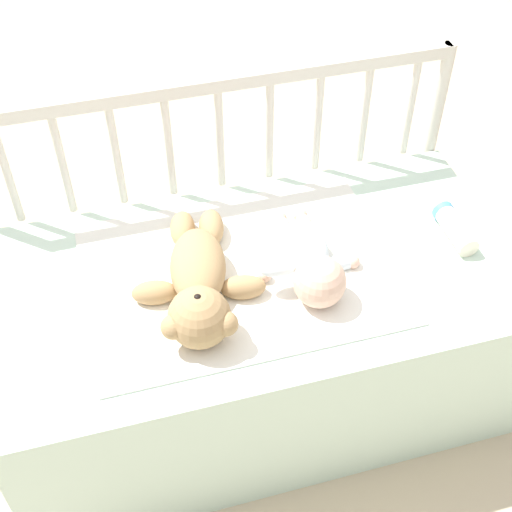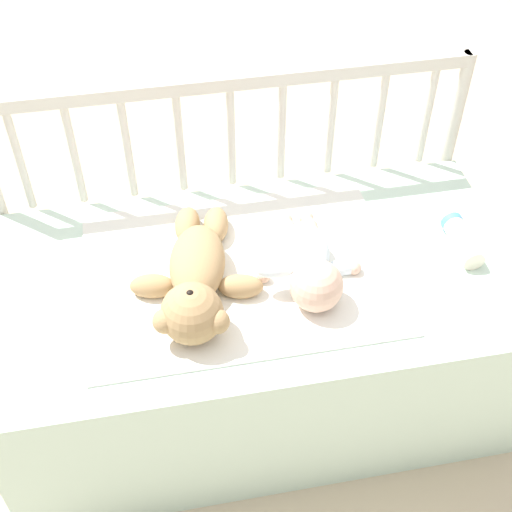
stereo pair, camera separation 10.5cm
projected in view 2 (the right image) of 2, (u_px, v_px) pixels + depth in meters
The scene contains 7 objects.
ground_plane at pixel (256, 386), 2.13m from camera, with size 12.00×12.00×0.00m, color #C6B293.
crib_mattress at pixel (256, 335), 1.96m from camera, with size 1.33×0.69×0.49m.
crib_rail at pixel (232, 152), 1.96m from camera, with size 1.33×0.04×0.84m.
blanket at pixel (240, 271), 1.79m from camera, with size 0.77×0.56×0.01m.
teddy_bear at pixel (196, 279), 1.69m from camera, with size 0.33×0.47×0.15m.
baby at pixel (310, 264), 1.74m from camera, with size 0.27×0.36×0.13m.
baby_bottle at pixel (460, 237), 1.84m from camera, with size 0.06×0.19×0.06m.
Camera 2 is at (-0.23, -1.20, 1.79)m, focal length 50.00 mm.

